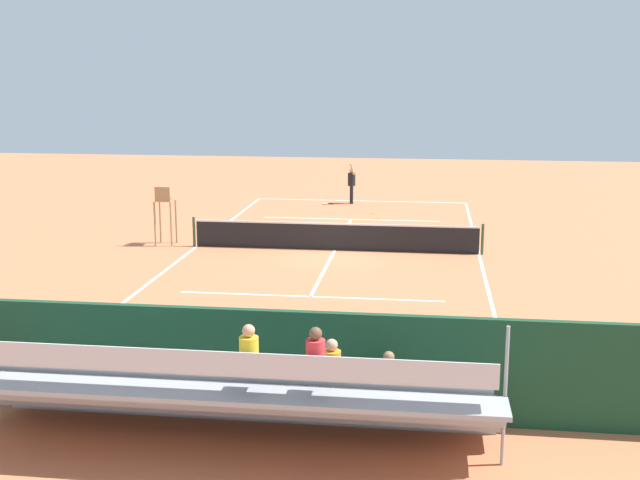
{
  "coord_description": "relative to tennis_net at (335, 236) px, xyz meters",
  "views": [
    {
      "loc": [
        -3.19,
        28.05,
        6.31
      ],
      "look_at": [
        0.0,
        4.0,
        1.2
      ],
      "focal_mm": 46.1,
      "sensor_mm": 36.0,
      "label": 1
    }
  ],
  "objects": [
    {
      "name": "tennis_ball_near",
      "position": [
        -0.83,
        -7.59,
        -0.47
      ],
      "size": [
        0.07,
        0.07,
        0.07
      ],
      "primitive_type": "sphere",
      "color": "#CCDB33",
      "rests_on": "ground"
    },
    {
      "name": "backdrop_wall",
      "position": [
        0.0,
        14.0,
        0.5
      ],
      "size": [
        18.0,
        0.16,
        2.0
      ],
      "primitive_type": "cube",
      "color": "#194228",
      "rests_on": "ground"
    },
    {
      "name": "courtside_bench",
      "position": [
        -2.93,
        13.27,
        0.06
      ],
      "size": [
        1.8,
        0.4,
        0.93
      ],
      "color": "#234C2D",
      "rests_on": "ground"
    },
    {
      "name": "tennis_racket",
      "position": [
        1.58,
        -9.88,
        -0.49
      ],
      "size": [
        0.57,
        0.43,
        0.03
      ],
      "color": "black",
      "rests_on": "ground"
    },
    {
      "name": "umpire_chair",
      "position": [
        6.2,
        -0.11,
        0.81
      ],
      "size": [
        0.67,
        0.67,
        2.14
      ],
      "color": "#A88456",
      "rests_on": "ground"
    },
    {
      "name": "tennis_player",
      "position": [
        0.38,
        -10.17,
        0.51
      ],
      "size": [
        0.43,
        0.55,
        1.93
      ],
      "color": "black",
      "rests_on": "ground"
    },
    {
      "name": "tennis_net",
      "position": [
        0.0,
        0.0,
        0.0
      ],
      "size": [
        10.3,
        0.1,
        1.07
      ],
      "color": "black",
      "rests_on": "ground"
    },
    {
      "name": "ground_plane",
      "position": [
        0.0,
        0.0,
        -0.5
      ],
      "size": [
        60.0,
        60.0,
        0.0
      ],
      "primitive_type": "plane",
      "color": "#CC7047"
    },
    {
      "name": "bleacher_stand",
      "position": [
        -0.12,
        15.37,
        0.43
      ],
      "size": [
        9.06,
        2.4,
        2.48
      ],
      "color": "#9EA0A5",
      "rests_on": "ground"
    },
    {
      "name": "equipment_bag",
      "position": [
        -1.04,
        13.4,
        -0.32
      ],
      "size": [
        0.9,
        0.36,
        0.36
      ],
      "primitive_type": "cube",
      "color": "#B22D2D",
      "rests_on": "ground"
    },
    {
      "name": "tennis_ball_far",
      "position": [
        -1.16,
        -6.39,
        -0.47
      ],
      "size": [
        0.07,
        0.07,
        0.07
      ],
      "primitive_type": "sphere",
      "color": "#CCDB33",
      "rests_on": "ground"
    },
    {
      "name": "court_line_markings",
      "position": [
        0.0,
        -0.04,
        -0.5
      ],
      "size": [
        10.1,
        22.2,
        0.01
      ],
      "color": "white",
      "rests_on": "ground"
    }
  ]
}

